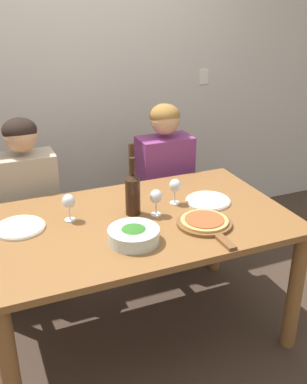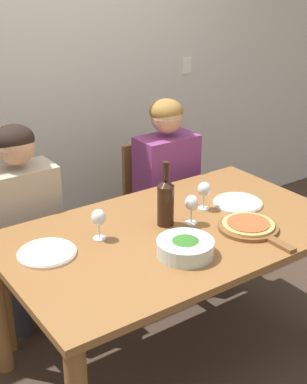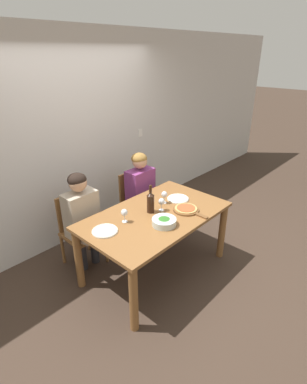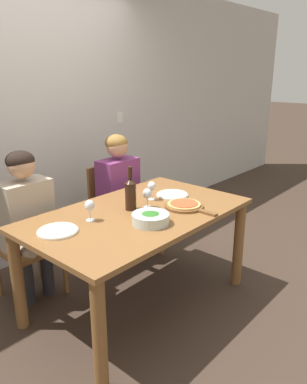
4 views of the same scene
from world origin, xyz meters
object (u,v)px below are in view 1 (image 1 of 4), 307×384
dinner_plate_left (20,227)px  chair_right (159,197)px  chair_left (29,220)px  person_woman (28,193)px  dinner_plate_right (208,201)px  person_man (165,172)px  wine_glass_left (69,203)px  pizza_on_board (205,223)px  wine_bottle (133,192)px  broccoli_bowl (134,235)px  wine_glass_right (175,187)px  wine_glass_centre (156,198)px

dinner_plate_left → chair_right: bearing=32.0°
chair_left → person_woman: (-0.00, -0.11, 0.25)m
person_woman → dinner_plate_right: bearing=-34.9°
person_man → dinner_plate_right: 0.66m
wine_glass_left → chair_right: bearing=39.8°
chair_right → wine_glass_left: wine_glass_left is taller
dinner_plate_right → dinner_plate_left: bearing=175.0°
chair_left → wine_glass_left: (0.15, -0.68, 0.40)m
person_woman → pizza_on_board: size_ratio=2.78×
wine_bottle → dinner_plate_right: size_ratio=1.25×
wine_glass_left → wine_bottle: bearing=-9.2°
wine_bottle → broccoli_bowl: wine_bottle is taller
person_woman → dinner_plate_right: (0.94, -0.66, 0.06)m
chair_right → wine_glass_right: 0.84m
dinner_plate_right → wine_glass_centre: wine_glass_centre is taller
dinner_plate_right → wine_glass_centre: 0.36m
pizza_on_board → chair_right: bearing=80.1°
broccoli_bowl → wine_glass_centre: (0.21, 0.22, 0.07)m
wine_bottle → dinner_plate_left: wine_bottle is taller
dinner_plate_left → pizza_on_board: size_ratio=0.61×
pizza_on_board → wine_glass_right: bearing=95.8°
dinner_plate_left → wine_glass_centre: bearing=-10.1°
broccoli_bowl → wine_glass_centre: size_ratio=1.69×
pizza_on_board → wine_bottle: bearing=137.1°
chair_left → wine_glass_centre: 1.08m
chair_right → pizza_on_board: (-0.18, -1.01, 0.31)m
person_woman → person_man: size_ratio=1.00×
broccoli_bowl → wine_glass_left: wine_glass_left is taller
dinner_plate_right → wine_glass_right: bearing=161.8°
wine_bottle → wine_glass_left: wine_bottle is taller
dinner_plate_right → person_man: bearing=88.0°
dinner_plate_right → pizza_on_board: bearing=-122.1°
dinner_plate_left → wine_glass_centre: (0.71, -0.13, 0.10)m
wine_glass_centre → pizza_on_board: bearing=-48.1°
dinner_plate_left → wine_glass_right: size_ratio=1.74×
person_man → broccoli_bowl: person_man is taller
chair_left → person_man: 1.00m
wine_glass_right → person_man: bearing=70.7°
chair_left → chair_right: bearing=0.0°
dinner_plate_right → wine_glass_left: wine_glass_left is taller
wine_glass_left → chair_left: bearing=102.1°
chair_left → wine_glass_centre: size_ratio=5.85×
person_man → wine_glass_left: (-0.82, -0.57, 0.15)m
chair_left → person_man: size_ratio=0.73×
pizza_on_board → wine_glass_centre: (-0.19, 0.21, 0.09)m
person_woman → dinner_plate_left: bearing=-101.7°
chair_left → person_woman: 0.27m
chair_left → wine_glass_left: size_ratio=5.85×
wine_bottle → broccoli_bowl: bearing=-110.2°
person_man → wine_glass_centre: person_man is taller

